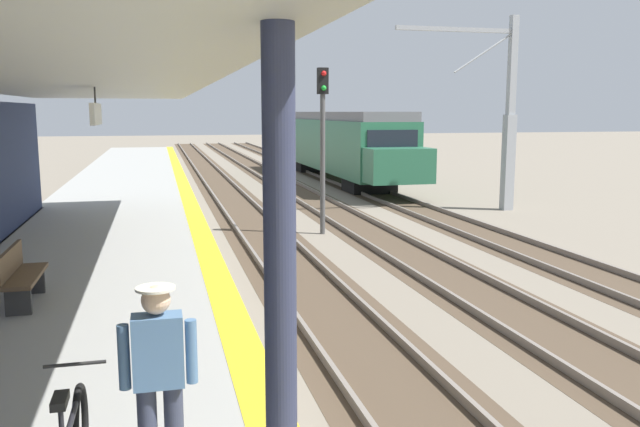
{
  "coord_description": "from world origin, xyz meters",
  "views": [
    {
      "loc": [
        -1.21,
        -0.9,
        3.86
      ],
      "look_at": [
        1.5,
        9.98,
        2.1
      ],
      "focal_mm": 36.47,
      "sensor_mm": 36.0,
      "label": 1
    }
  ],
  "objects_px": {
    "platform_bench": "(20,274)",
    "approaching_train": "(339,142)",
    "catenary_pylon_far_side": "(503,118)",
    "rail_signal_post": "(323,133)",
    "commuter_person": "(159,378)"
  },
  "relations": [
    {
      "from": "approaching_train",
      "to": "platform_bench",
      "type": "bearing_deg",
      "value": -115.95
    },
    {
      "from": "rail_signal_post",
      "to": "platform_bench",
      "type": "height_order",
      "value": "rail_signal_post"
    },
    {
      "from": "approaching_train",
      "to": "catenary_pylon_far_side",
      "type": "bearing_deg",
      "value": -75.64
    },
    {
      "from": "platform_bench",
      "to": "approaching_train",
      "type": "bearing_deg",
      "value": 64.05
    },
    {
      "from": "commuter_person",
      "to": "platform_bench",
      "type": "xyz_separation_m",
      "value": [
        -2.09,
        5.72,
        -0.47
      ]
    },
    {
      "from": "rail_signal_post",
      "to": "catenary_pylon_far_side",
      "type": "relative_size",
      "value": 0.69
    },
    {
      "from": "approaching_train",
      "to": "rail_signal_post",
      "type": "relative_size",
      "value": 3.77
    },
    {
      "from": "catenary_pylon_far_side",
      "to": "platform_bench",
      "type": "relative_size",
      "value": 4.69
    },
    {
      "from": "commuter_person",
      "to": "rail_signal_post",
      "type": "distance_m",
      "value": 15.8
    },
    {
      "from": "rail_signal_post",
      "to": "catenary_pylon_far_side",
      "type": "bearing_deg",
      "value": 21.93
    },
    {
      "from": "rail_signal_post",
      "to": "platform_bench",
      "type": "relative_size",
      "value": 3.25
    },
    {
      "from": "catenary_pylon_far_side",
      "to": "platform_bench",
      "type": "height_order",
      "value": "catenary_pylon_far_side"
    },
    {
      "from": "catenary_pylon_far_side",
      "to": "rail_signal_post",
      "type": "bearing_deg",
      "value": -158.07
    },
    {
      "from": "catenary_pylon_far_side",
      "to": "platform_bench",
      "type": "xyz_separation_m",
      "value": [
        -15.22,
        -12.42,
        -2.23
      ]
    },
    {
      "from": "approaching_train",
      "to": "rail_signal_post",
      "type": "distance_m",
      "value": 16.38
    }
  ]
}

